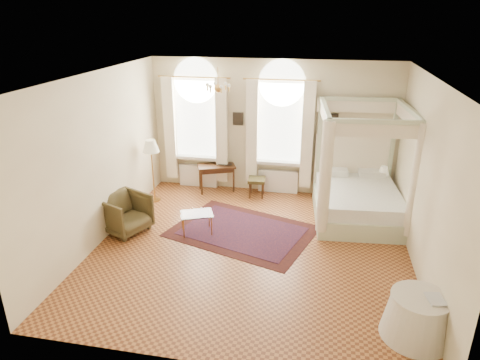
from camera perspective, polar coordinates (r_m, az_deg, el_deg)
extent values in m
plane|color=#A86530|center=(8.46, 1.47, -9.13)|extent=(6.00, 6.00, 0.00)
plane|color=#F6E9BB|center=(10.59, 4.32, 6.92)|extent=(6.00, 0.00, 6.00)
plane|color=#F6E9BB|center=(5.10, -4.16, -10.11)|extent=(6.00, 0.00, 6.00)
plane|color=#F6E9BB|center=(8.73, -18.24, 2.65)|extent=(0.00, 6.00, 6.00)
plane|color=#F6E9BB|center=(7.87, 23.66, -0.17)|extent=(0.00, 6.00, 6.00)
plane|color=white|center=(7.34, 1.72, 13.58)|extent=(6.00, 6.00, 0.00)
cube|color=white|center=(10.90, -5.74, 8.12)|extent=(1.10, 0.04, 1.90)
cylinder|color=white|center=(10.72, -5.93, 13.06)|extent=(1.10, 0.04, 1.10)
cube|color=white|center=(11.09, -5.68, 3.03)|extent=(1.32, 0.24, 0.08)
cube|color=#F2E3C8|center=(11.02, -9.31, 6.74)|extent=(0.28, 0.14, 2.60)
cube|color=#F2E3C8|center=(10.63, -2.46, 6.47)|extent=(0.28, 0.14, 2.60)
cube|color=white|center=(11.28, -5.56, 0.61)|extent=(1.00, 0.12, 0.58)
cube|color=white|center=(10.50, 5.41, 7.61)|extent=(1.10, 0.04, 1.90)
cylinder|color=white|center=(10.31, 5.60, 12.73)|extent=(1.10, 0.04, 1.10)
cube|color=white|center=(10.70, 5.18, 2.34)|extent=(1.32, 0.24, 0.08)
cube|color=#F2E3C8|center=(10.49, 1.60, 6.26)|extent=(0.28, 0.14, 2.60)
cube|color=#F2E3C8|center=(10.36, 8.97, 5.81)|extent=(0.28, 0.14, 2.60)
cube|color=white|center=(10.89, 5.10, -0.15)|extent=(1.00, 0.12, 0.58)
cylinder|color=#B4843C|center=(8.72, -2.96, 13.51)|extent=(0.02, 0.02, 0.40)
sphere|color=#B4843C|center=(8.75, -2.93, 12.08)|extent=(0.16, 0.16, 0.16)
sphere|color=beige|center=(8.69, -1.50, 12.50)|extent=(0.07, 0.07, 0.07)
sphere|color=beige|center=(8.90, -1.94, 12.71)|extent=(0.07, 0.07, 0.07)
sphere|color=beige|center=(8.95, -3.35, 12.74)|extent=(0.07, 0.07, 0.07)
sphere|color=beige|center=(8.80, -4.37, 12.56)|extent=(0.07, 0.07, 0.07)
sphere|color=beige|center=(8.59, -3.98, 12.35)|extent=(0.07, 0.07, 0.07)
sphere|color=beige|center=(8.53, -2.52, 12.32)|extent=(0.07, 0.07, 0.07)
cube|color=black|center=(10.64, -0.26, 8.17)|extent=(0.26, 0.03, 0.32)
cube|color=black|center=(10.42, 12.36, 7.95)|extent=(0.22, 0.03, 0.26)
cube|color=beige|center=(9.90, 15.25, -3.88)|extent=(2.01, 2.40, 0.39)
cube|color=white|center=(9.76, 15.45, -2.06)|extent=(1.89, 2.28, 0.30)
cube|color=#F2E3C8|center=(10.61, 14.85, 2.40)|extent=(1.82, 0.24, 1.29)
cube|color=beige|center=(10.41, 10.39, 3.97)|extent=(0.10, 0.10, 2.47)
cube|color=beige|center=(10.67, 19.51, 3.50)|extent=(0.10, 0.10, 2.47)
cube|color=beige|center=(8.41, 11.25, -0.40)|extent=(0.10, 0.10, 2.47)
cube|color=beige|center=(8.74, 22.37, -0.83)|extent=(0.10, 0.10, 2.47)
cube|color=beige|center=(10.21, 15.68, 10.34)|extent=(1.82, 0.24, 0.09)
cube|color=beige|center=(8.17, 17.85, 7.42)|extent=(1.82, 0.24, 0.09)
cube|color=beige|center=(9.07, 11.32, 9.37)|extent=(0.28, 2.25, 0.09)
cube|color=beige|center=(9.37, 21.80, 8.65)|extent=(0.28, 2.25, 0.09)
cube|color=#F2E3C8|center=(10.24, 15.59, 9.52)|extent=(1.88, 0.20, 0.30)
cube|color=#F2E3C8|center=(8.20, 17.73, 6.40)|extent=(1.88, 0.20, 0.30)
cube|color=#F2E3C8|center=(9.10, 11.25, 8.45)|extent=(0.24, 2.31, 0.30)
cube|color=#F2E3C8|center=(9.40, 21.67, 7.76)|extent=(0.24, 2.31, 0.30)
cylinder|color=#F2E3C8|center=(8.37, 11.30, 0.28)|extent=(0.24, 0.24, 2.25)
cylinder|color=#F2E3C8|center=(8.70, 22.47, -0.18)|extent=(0.24, 0.24, 2.25)
cube|color=#3B2310|center=(10.78, 18.30, -1.56)|extent=(0.44, 0.41, 0.57)
cylinder|color=#B4843C|center=(10.61, 18.51, 0.25)|extent=(0.11, 0.11, 0.19)
cone|color=beige|center=(10.55, 18.62, 1.19)|extent=(0.26, 0.26, 0.20)
cube|color=#3B2310|center=(10.83, -3.17, 1.86)|extent=(1.04, 0.80, 0.06)
cube|color=#3B2310|center=(10.86, -3.16, 1.44)|extent=(0.92, 0.68, 0.09)
cylinder|color=#3B2310|center=(11.08, -5.36, 0.36)|extent=(0.05, 0.05, 0.65)
cylinder|color=#3B2310|center=(11.19, -1.21, 0.66)|extent=(0.05, 0.05, 0.65)
cylinder|color=#3B2310|center=(10.74, -5.14, -0.35)|extent=(0.05, 0.05, 0.65)
cylinder|color=#3B2310|center=(10.85, -0.85, -0.03)|extent=(0.05, 0.05, 0.65)
imported|color=black|center=(10.86, -1.98, 2.16)|extent=(0.38, 0.27, 0.03)
cube|color=#41381C|center=(10.57, 2.24, 0.00)|extent=(0.44, 0.44, 0.08)
cylinder|color=#3B2310|center=(10.53, 1.31, -1.47)|extent=(0.04, 0.04, 0.39)
cylinder|color=#3B2310|center=(10.51, 2.99, -1.55)|extent=(0.04, 0.04, 0.39)
cylinder|color=#3B2310|center=(10.81, 1.47, -0.83)|extent=(0.04, 0.04, 0.39)
cylinder|color=#3B2310|center=(10.79, 3.11, -0.91)|extent=(0.04, 0.04, 0.39)
imported|color=#42371C|center=(9.23, -15.07, -4.34)|extent=(1.16, 1.15, 0.80)
cube|color=silver|center=(8.87, -5.84, -4.50)|extent=(0.78, 0.68, 0.02)
cylinder|color=#B4843C|center=(8.79, -7.51, -6.45)|extent=(0.03, 0.03, 0.44)
cylinder|color=#B4843C|center=(8.83, -3.81, -6.14)|extent=(0.03, 0.03, 0.44)
cylinder|color=#B4843C|center=(9.12, -7.70, -5.37)|extent=(0.03, 0.03, 0.44)
cylinder|color=#B4843C|center=(9.16, -4.14, -5.08)|extent=(0.03, 0.03, 0.44)
cylinder|color=#B4843C|center=(10.69, -11.27, -2.60)|extent=(0.27, 0.27, 0.03)
cylinder|color=#B4843C|center=(10.45, -11.53, 0.70)|extent=(0.04, 0.04, 1.35)
cone|color=beige|center=(10.22, -11.83, 4.46)|extent=(0.39, 0.39, 0.29)
cube|color=#421810|center=(9.07, 0.31, -6.83)|extent=(3.31, 2.80, 0.01)
cube|color=black|center=(9.07, 0.31, -6.80)|extent=(2.76, 2.25, 0.01)
cone|color=white|center=(6.79, 22.55, -16.55)|extent=(0.98, 0.98, 0.63)
cylinder|color=white|center=(6.60, 22.97, -14.25)|extent=(0.80, 0.80, 0.04)
imported|color=black|center=(6.54, 23.71, -14.35)|extent=(0.27, 0.33, 0.03)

